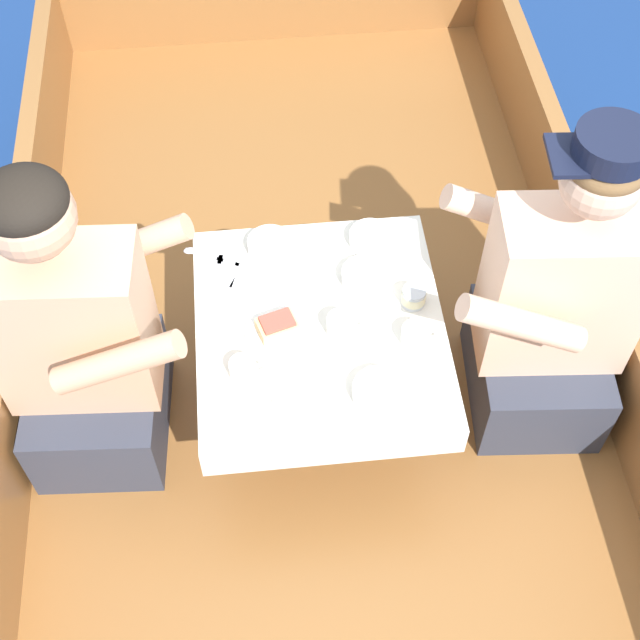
% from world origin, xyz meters
% --- Properties ---
extents(ground_plane, '(60.00, 60.00, 0.00)m').
position_xyz_m(ground_plane, '(0.00, 0.00, 0.00)').
color(ground_plane, navy).
extents(boat_deck, '(1.83, 3.49, 0.33)m').
position_xyz_m(boat_deck, '(0.00, 0.00, 0.16)').
color(boat_deck, brown).
rests_on(boat_deck, ground_plane).
extents(gunwale_port, '(0.06, 3.49, 0.34)m').
position_xyz_m(gunwale_port, '(-0.88, 0.00, 0.50)').
color(gunwale_port, '#936033').
rests_on(gunwale_port, boat_deck).
extents(gunwale_starboard, '(0.06, 3.49, 0.34)m').
position_xyz_m(gunwale_starboard, '(0.88, 0.00, 0.50)').
color(gunwale_starboard, '#936033').
rests_on(gunwale_starboard, boat_deck).
extents(cockpit_table, '(0.67, 0.73, 0.41)m').
position_xyz_m(cockpit_table, '(0.00, -0.13, 0.70)').
color(cockpit_table, '#B2B2B7').
rests_on(cockpit_table, boat_deck).
extents(person_port, '(0.54, 0.47, 1.03)m').
position_xyz_m(person_port, '(-0.63, -0.14, 0.75)').
color(person_port, '#333847').
rests_on(person_port, boat_deck).
extents(person_starboard, '(0.55, 0.47, 1.05)m').
position_xyz_m(person_starboard, '(0.63, -0.15, 0.74)').
color(person_starboard, '#333847').
rests_on(person_starboard, boat_deck).
extents(plate_sandwich, '(0.18, 0.18, 0.01)m').
position_xyz_m(plate_sandwich, '(-0.11, -0.14, 0.74)').
color(plate_sandwich, white).
rests_on(plate_sandwich, cockpit_table).
extents(plate_bread, '(0.16, 0.16, 0.01)m').
position_xyz_m(plate_bread, '(-0.07, -0.38, 0.74)').
color(plate_bread, white).
rests_on(plate_bread, cockpit_table).
extents(sandwich, '(0.12, 0.10, 0.05)m').
position_xyz_m(sandwich, '(-0.11, -0.14, 0.77)').
color(sandwich, '#E0BC7F').
rests_on(sandwich, plate_sandwich).
extents(bowl_port_near, '(0.12, 0.12, 0.04)m').
position_xyz_m(bowl_port_near, '(0.17, 0.15, 0.76)').
color(bowl_port_near, white).
rests_on(bowl_port_near, cockpit_table).
extents(bowl_starboard_near, '(0.13, 0.13, 0.04)m').
position_xyz_m(bowl_starboard_near, '(-0.12, 0.15, 0.76)').
color(bowl_starboard_near, white).
rests_on(bowl_starboard_near, cockpit_table).
extents(bowl_center_far, '(0.14, 0.14, 0.04)m').
position_xyz_m(bowl_center_far, '(0.12, -0.36, 0.76)').
color(bowl_center_far, white).
rests_on(bowl_center_far, cockpit_table).
extents(bowl_port_far, '(0.13, 0.13, 0.04)m').
position_xyz_m(bowl_port_far, '(0.14, 0.01, 0.76)').
color(bowl_port_far, white).
rests_on(bowl_port_far, cockpit_table).
extents(coffee_cup_port, '(0.11, 0.08, 0.06)m').
position_xyz_m(coffee_cup_port, '(0.05, -0.16, 0.77)').
color(coffee_cup_port, white).
rests_on(coffee_cup_port, cockpit_table).
extents(coffee_cup_starboard, '(0.10, 0.07, 0.05)m').
position_xyz_m(coffee_cup_starboard, '(-0.21, -0.27, 0.77)').
color(coffee_cup_starboard, white).
rests_on(coffee_cup_starboard, cockpit_table).
extents(coffee_cup_center, '(0.10, 0.08, 0.05)m').
position_xyz_m(coffee_cup_center, '(0.25, -0.21, 0.77)').
color(coffee_cup_center, white).
rests_on(coffee_cup_center, cockpit_table).
extents(tin_can, '(0.07, 0.07, 0.05)m').
position_xyz_m(tin_can, '(0.26, -0.08, 0.77)').
color(tin_can, silver).
rests_on(tin_can, cockpit_table).
extents(utensil_fork_port, '(0.17, 0.03, 0.00)m').
position_xyz_m(utensil_fork_port, '(0.11, -0.10, 0.74)').
color(utensil_fork_port, silver).
rests_on(utensil_fork_port, cockpit_table).
extents(utensil_knife_starboard, '(0.06, 0.17, 0.00)m').
position_xyz_m(utensil_knife_starboard, '(-0.23, 0.05, 0.74)').
color(utensil_knife_starboard, silver).
rests_on(utensil_knife_starboard, cockpit_table).
extents(utensil_spoon_port, '(0.16, 0.09, 0.01)m').
position_xyz_m(utensil_spoon_port, '(-0.31, 0.15, 0.74)').
color(utensil_spoon_port, silver).
rests_on(utensil_spoon_port, cockpit_table).
extents(utensil_spoon_center, '(0.10, 0.16, 0.01)m').
position_xyz_m(utensil_spoon_center, '(-0.18, 0.12, 0.74)').
color(utensil_spoon_center, silver).
rests_on(utensil_spoon_center, cockpit_table).
extents(utensil_knife_port, '(0.16, 0.08, 0.00)m').
position_xyz_m(utensil_knife_port, '(-0.21, -0.43, 0.74)').
color(utensil_knife_port, silver).
rests_on(utensil_knife_port, cockpit_table).
extents(utensil_fork_starboard, '(0.05, 0.17, 0.00)m').
position_xyz_m(utensil_fork_starboard, '(-0.27, 0.08, 0.74)').
color(utensil_fork_starboard, silver).
rests_on(utensil_fork_starboard, cockpit_table).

